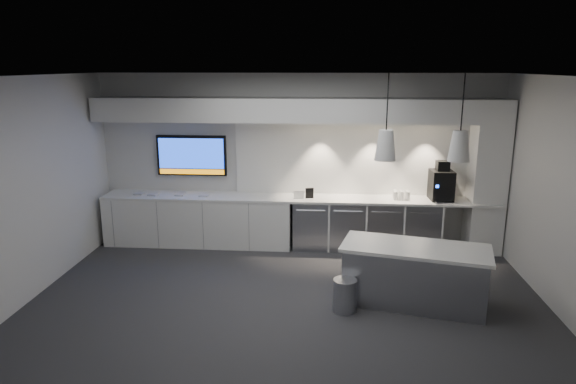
# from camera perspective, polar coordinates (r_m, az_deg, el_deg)

# --- Properties ---
(floor) EXTENTS (7.00, 7.00, 0.00)m
(floor) POSITION_cam_1_polar(r_m,az_deg,el_deg) (7.17, -0.13, -11.95)
(floor) COLOR #2F2F31
(floor) RESTS_ON ground
(ceiling) EXTENTS (7.00, 7.00, 0.00)m
(ceiling) POSITION_cam_1_polar(r_m,az_deg,el_deg) (6.45, -0.14, 12.77)
(ceiling) COLOR black
(ceiling) RESTS_ON wall_back
(wall_back) EXTENTS (7.00, 0.00, 7.00)m
(wall_back) POSITION_cam_1_polar(r_m,az_deg,el_deg) (9.10, 1.12, 3.61)
(wall_back) COLOR silver
(wall_back) RESTS_ON floor
(wall_front) EXTENTS (7.00, 0.00, 7.00)m
(wall_front) POSITION_cam_1_polar(r_m,az_deg,el_deg) (4.29, -2.81, -8.46)
(wall_front) COLOR silver
(wall_front) RESTS_ON floor
(wall_left) EXTENTS (0.00, 7.00, 7.00)m
(wall_left) POSITION_cam_1_polar(r_m,az_deg,el_deg) (7.76, -26.87, 0.26)
(wall_left) COLOR silver
(wall_left) RESTS_ON floor
(wall_right) EXTENTS (0.00, 7.00, 7.00)m
(wall_right) POSITION_cam_1_polar(r_m,az_deg,el_deg) (7.28, 28.51, -0.74)
(wall_right) COLOR silver
(wall_right) RESTS_ON floor
(back_counter) EXTENTS (6.80, 0.65, 0.04)m
(back_counter) POSITION_cam_1_polar(r_m,az_deg,el_deg) (8.91, 0.98, -0.69)
(back_counter) COLOR white
(back_counter) RESTS_ON left_base_cabinets
(left_base_cabinets) EXTENTS (3.30, 0.63, 0.86)m
(left_base_cabinets) POSITION_cam_1_polar(r_m,az_deg,el_deg) (9.30, -9.88, -3.15)
(left_base_cabinets) COLOR white
(left_base_cabinets) RESTS_ON floor
(fridge_unit_a) EXTENTS (0.60, 0.61, 0.85)m
(fridge_unit_a) POSITION_cam_1_polar(r_m,az_deg,el_deg) (9.03, 2.55, -3.52)
(fridge_unit_a) COLOR #95979D
(fridge_unit_a) RESTS_ON floor
(fridge_unit_b) EXTENTS (0.60, 0.61, 0.85)m
(fridge_unit_b) POSITION_cam_1_polar(r_m,az_deg,el_deg) (9.03, 6.56, -3.59)
(fridge_unit_b) COLOR #95979D
(fridge_unit_b) RESTS_ON floor
(fridge_unit_c) EXTENTS (0.60, 0.61, 0.85)m
(fridge_unit_c) POSITION_cam_1_polar(r_m,az_deg,el_deg) (9.08, 10.54, -3.64)
(fridge_unit_c) COLOR #95979D
(fridge_unit_c) RESTS_ON floor
(fridge_unit_d) EXTENTS (0.60, 0.61, 0.85)m
(fridge_unit_d) POSITION_cam_1_polar(r_m,az_deg,el_deg) (9.17, 14.46, -3.68)
(fridge_unit_d) COLOR #95979D
(fridge_unit_d) RESTS_ON floor
(backsplash) EXTENTS (4.60, 0.03, 1.30)m
(backsplash) POSITION_cam_1_polar(r_m,az_deg,el_deg) (9.08, 8.71, 3.75)
(backsplash) COLOR white
(backsplash) RESTS_ON wall_back
(soffit) EXTENTS (6.90, 0.60, 0.40)m
(soffit) POSITION_cam_1_polar(r_m,az_deg,el_deg) (8.68, 1.03, 9.11)
(soffit) COLOR white
(soffit) RESTS_ON wall_back
(column) EXTENTS (0.55, 0.55, 2.60)m
(column) POSITION_cam_1_polar(r_m,az_deg,el_deg) (9.23, 21.26, 1.53)
(column) COLOR white
(column) RESTS_ON floor
(wall_tv) EXTENTS (1.25, 0.07, 0.72)m
(wall_tv) POSITION_cam_1_polar(r_m,az_deg,el_deg) (9.34, -10.65, 4.01)
(wall_tv) COLOR black
(wall_tv) RESTS_ON wall_back
(island) EXTENTS (2.05, 1.24, 0.81)m
(island) POSITION_cam_1_polar(r_m,az_deg,el_deg) (7.13, 13.83, -8.94)
(island) COLOR #95979D
(island) RESTS_ON floor
(bin) EXTENTS (0.36, 0.36, 0.43)m
(bin) POSITION_cam_1_polar(r_m,az_deg,el_deg) (6.85, 6.33, -11.32)
(bin) COLOR #95979D
(bin) RESTS_ON floor
(coffee_machine) EXTENTS (0.39, 0.55, 0.67)m
(coffee_machine) POSITION_cam_1_polar(r_m,az_deg,el_deg) (9.06, 16.67, 0.87)
(coffee_machine) COLOR black
(coffee_machine) RESTS_ON back_counter
(sign_black) EXTENTS (0.14, 0.05, 0.18)m
(sign_black) POSITION_cam_1_polar(r_m,az_deg,el_deg) (8.82, 2.41, -0.12)
(sign_black) COLOR black
(sign_black) RESTS_ON back_counter
(sign_white) EXTENTS (0.18, 0.05, 0.14)m
(sign_white) POSITION_cam_1_polar(r_m,az_deg,el_deg) (8.79, 1.23, -0.30)
(sign_white) COLOR white
(sign_white) RESTS_ON back_counter
(cup_cluster) EXTENTS (0.28, 0.18, 0.15)m
(cup_cluster) POSITION_cam_1_polar(r_m,az_deg,el_deg) (8.94, 12.49, -0.35)
(cup_cluster) COLOR white
(cup_cluster) RESTS_ON back_counter
(tray_a) EXTENTS (0.17, 0.17, 0.02)m
(tray_a) POSITION_cam_1_polar(r_m,az_deg,el_deg) (9.47, -16.21, -0.17)
(tray_a) COLOR #B2B2B2
(tray_a) RESTS_ON back_counter
(tray_b) EXTENTS (0.18, 0.18, 0.02)m
(tray_b) POSITION_cam_1_polar(r_m,az_deg,el_deg) (9.33, -14.74, -0.28)
(tray_b) COLOR #B2B2B2
(tray_b) RESTS_ON back_counter
(tray_c) EXTENTS (0.16, 0.16, 0.02)m
(tray_c) POSITION_cam_1_polar(r_m,az_deg,el_deg) (9.23, -11.93, -0.28)
(tray_c) COLOR #B2B2B2
(tray_c) RESTS_ON back_counter
(tray_d) EXTENTS (0.16, 0.16, 0.02)m
(tray_d) POSITION_cam_1_polar(r_m,az_deg,el_deg) (9.08, -9.31, -0.39)
(tray_d) COLOR #B2B2B2
(tray_d) RESTS_ON back_counter
(pendant_left) EXTENTS (0.27, 0.27, 1.09)m
(pendant_left) POSITION_cam_1_polar(r_m,az_deg,el_deg) (6.60, 10.79, 5.16)
(pendant_left) COLOR white
(pendant_left) RESTS_ON ceiling
(pendant_right) EXTENTS (0.27, 0.27, 1.09)m
(pendant_right) POSITION_cam_1_polar(r_m,az_deg,el_deg) (6.76, 18.51, 4.89)
(pendant_right) COLOR white
(pendant_right) RESTS_ON ceiling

